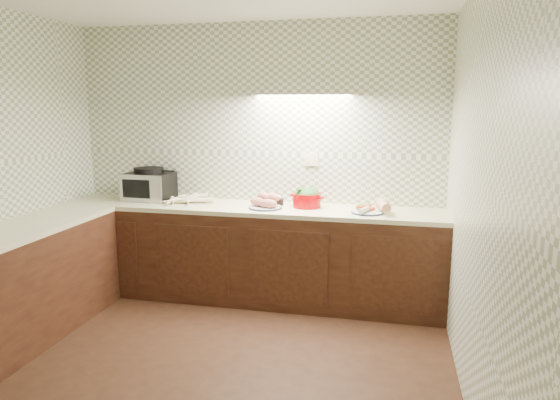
% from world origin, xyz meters
% --- Properties ---
extents(room, '(3.60, 3.60, 2.60)m').
position_xyz_m(room, '(0.00, 0.00, 1.63)').
color(room, black).
rests_on(room, ground).
extents(counter, '(3.60, 3.60, 0.90)m').
position_xyz_m(counter, '(-0.68, 0.68, 0.45)').
color(counter, black).
rests_on(counter, ground).
extents(toaster_oven, '(0.46, 0.36, 0.32)m').
position_xyz_m(toaster_oven, '(-1.05, 1.60, 1.05)').
color(toaster_oven, black).
rests_on(toaster_oven, counter).
extents(parsnip_pile, '(0.39, 0.42, 0.09)m').
position_xyz_m(parsnip_pile, '(-0.63, 1.50, 0.93)').
color(parsnip_pile, beige).
rests_on(parsnip_pile, counter).
extents(sweet_potato_plate, '(0.32, 0.31, 0.14)m').
position_xyz_m(sweet_potato_plate, '(0.19, 1.45, 0.95)').
color(sweet_potato_plate, '#152247').
rests_on(sweet_potato_plate, counter).
extents(onion_bowl, '(0.16, 0.16, 0.12)m').
position_xyz_m(onion_bowl, '(0.23, 1.62, 0.95)').
color(onion_bowl, black).
rests_on(onion_bowl, counter).
extents(dutch_oven, '(0.33, 0.33, 0.18)m').
position_xyz_m(dutch_oven, '(0.54, 1.58, 0.99)').
color(dutch_oven, '#AC0005').
rests_on(dutch_oven, counter).
extents(veg_plate, '(0.35, 0.32, 0.13)m').
position_xyz_m(veg_plate, '(1.17, 1.46, 0.95)').
color(veg_plate, '#152247').
rests_on(veg_plate, counter).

